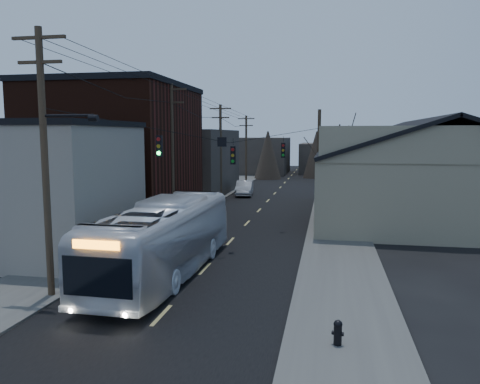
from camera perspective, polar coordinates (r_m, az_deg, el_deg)
name	(u,v)px	position (r m, az deg, el deg)	size (l,w,h in m)	color
ground	(140,339)	(15.93, -12.14, -17.16)	(160.00, 160.00, 0.00)	black
road_surface	(265,204)	(44.22, 3.09, -1.43)	(9.00, 110.00, 0.02)	black
sidewalk_left	(199,201)	(45.52, -5.05, -1.15)	(4.00, 110.00, 0.12)	#474744
sidewalk_right	(335,205)	(43.83, 11.54, -1.57)	(4.00, 110.00, 0.12)	#474744
building_clapboard	(46,191)	(26.97, -22.61, 0.11)	(8.00, 8.00, 7.00)	gray
building_brick	(118,154)	(36.93, -14.64, 4.47)	(10.00, 12.00, 10.00)	black
building_left_far	(187,162)	(51.76, -6.49, 3.64)	(9.00, 14.00, 7.00)	#38312C
warehouse	(422,183)	(39.21, 21.27, 0.98)	(16.16, 20.60, 7.73)	#7F745D
building_far_left	(258,156)	(79.32, 2.17, 4.47)	(10.00, 12.00, 6.00)	#38312C
building_far_right	(336,158)	(83.46, 11.57, 4.11)	(12.00, 14.00, 5.00)	#38312C
bare_tree	(338,176)	(33.49, 11.91, 1.91)	(0.40, 0.40, 7.20)	black
utility_lines	(219,153)	(38.57, -2.64, 4.72)	(11.24, 45.28, 10.50)	#382B1E
bus	(165,239)	(21.83, -9.19, -5.67)	(2.90, 12.39, 3.45)	silver
parked_car	(244,188)	(50.05, 0.54, 0.47)	(1.68, 4.82, 1.59)	#A0A2A7
fire_hydrant	(338,332)	(15.10, 11.84, -16.32)	(0.38, 0.27, 0.79)	black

